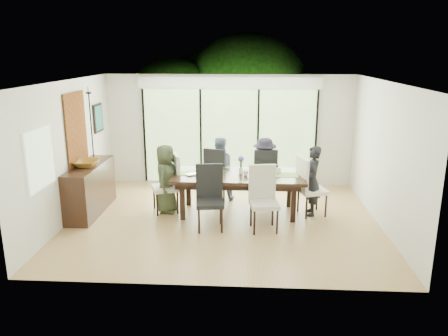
# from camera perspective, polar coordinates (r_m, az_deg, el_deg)

# --- Properties ---
(floor) EXTENTS (6.00, 5.00, 0.01)m
(floor) POSITION_cam_1_polar(r_m,az_deg,el_deg) (8.67, -0.10, -6.86)
(floor) COLOR olive
(floor) RESTS_ON ground
(ceiling) EXTENTS (6.00, 5.00, 0.01)m
(ceiling) POSITION_cam_1_polar(r_m,az_deg,el_deg) (8.07, -0.11, 11.31)
(ceiling) COLOR white
(ceiling) RESTS_ON wall_back
(wall_back) EXTENTS (6.00, 0.02, 2.70)m
(wall_back) POSITION_cam_1_polar(r_m,az_deg,el_deg) (10.72, 0.71, 4.94)
(wall_back) COLOR beige
(wall_back) RESTS_ON floor
(wall_front) EXTENTS (6.00, 0.02, 2.70)m
(wall_front) POSITION_cam_1_polar(r_m,az_deg,el_deg) (5.85, -1.58, -3.68)
(wall_front) COLOR white
(wall_front) RESTS_ON floor
(wall_left) EXTENTS (0.02, 5.00, 2.70)m
(wall_left) POSITION_cam_1_polar(r_m,az_deg,el_deg) (8.96, -19.71, 2.04)
(wall_left) COLOR beige
(wall_left) RESTS_ON floor
(wall_right) EXTENTS (0.02, 5.00, 2.70)m
(wall_right) POSITION_cam_1_polar(r_m,az_deg,el_deg) (8.63, 20.28, 1.51)
(wall_right) COLOR beige
(wall_right) RESTS_ON floor
(glass_doors) EXTENTS (4.20, 0.02, 2.30)m
(glass_doors) POSITION_cam_1_polar(r_m,az_deg,el_deg) (10.71, 0.70, 4.11)
(glass_doors) COLOR #598C3F
(glass_doors) RESTS_ON wall_back
(blinds_header) EXTENTS (4.40, 0.06, 0.28)m
(blinds_header) POSITION_cam_1_polar(r_m,az_deg,el_deg) (10.53, 0.72, 11.06)
(blinds_header) COLOR white
(blinds_header) RESTS_ON wall_back
(mullion_a) EXTENTS (0.05, 0.04, 2.30)m
(mullion_a) POSITION_cam_1_polar(r_m,az_deg,el_deg) (11.00, -10.33, 4.16)
(mullion_a) COLOR black
(mullion_a) RESTS_ON wall_back
(mullion_b) EXTENTS (0.05, 0.04, 2.30)m
(mullion_b) POSITION_cam_1_polar(r_m,az_deg,el_deg) (10.75, -3.04, 4.14)
(mullion_b) COLOR black
(mullion_b) RESTS_ON wall_back
(mullion_c) EXTENTS (0.05, 0.04, 2.30)m
(mullion_c) POSITION_cam_1_polar(r_m,az_deg,el_deg) (10.69, 4.45, 4.05)
(mullion_c) COLOR black
(mullion_c) RESTS_ON wall_back
(mullion_d) EXTENTS (0.05, 0.04, 2.30)m
(mullion_d) POSITION_cam_1_polar(r_m,az_deg,el_deg) (10.81, 11.91, 3.89)
(mullion_d) COLOR black
(mullion_d) RESTS_ON wall_back
(side_window) EXTENTS (0.02, 0.90, 1.00)m
(side_window) POSITION_cam_1_polar(r_m,az_deg,el_deg) (7.85, -22.86, 1.11)
(side_window) COLOR #8CAD7F
(side_window) RESTS_ON wall_left
(deck) EXTENTS (6.00, 1.80, 0.10)m
(deck) POSITION_cam_1_polar(r_m,az_deg,el_deg) (11.90, 0.89, -0.96)
(deck) COLOR #533323
(deck) RESTS_ON ground
(rail_top) EXTENTS (6.00, 0.08, 0.06)m
(rail_top) POSITION_cam_1_polar(r_m,az_deg,el_deg) (12.53, 1.06, 2.69)
(rail_top) COLOR #513522
(rail_top) RESTS_ON deck
(foliage_left) EXTENTS (3.20, 3.20, 3.20)m
(foliage_left) POSITION_cam_1_polar(r_m,az_deg,el_deg) (13.55, -6.44, 7.35)
(foliage_left) COLOR #14380F
(foliage_left) RESTS_ON ground
(foliage_mid) EXTENTS (4.00, 4.00, 4.00)m
(foliage_mid) POSITION_cam_1_polar(r_m,az_deg,el_deg) (13.91, 3.02, 9.11)
(foliage_mid) COLOR #14380F
(foliage_mid) RESTS_ON ground
(foliage_right) EXTENTS (2.80, 2.80, 2.80)m
(foliage_right) POSITION_cam_1_polar(r_m,az_deg,el_deg) (13.29, 10.79, 6.25)
(foliage_right) COLOR #14380F
(foliage_right) RESTS_ON ground
(foliage_far) EXTENTS (3.60, 3.60, 3.60)m
(foliage_far) POSITION_cam_1_polar(r_m,az_deg,el_deg) (14.66, -0.92, 8.73)
(foliage_far) COLOR #14380F
(foliage_far) RESTS_ON ground
(table_top) EXTENTS (2.64, 1.21, 0.07)m
(table_top) POSITION_cam_1_polar(r_m,az_deg,el_deg) (8.81, 1.88, -1.03)
(table_top) COLOR black
(table_top) RESTS_ON floor
(table_apron) EXTENTS (2.42, 0.99, 0.11)m
(table_apron) POSITION_cam_1_polar(r_m,az_deg,el_deg) (8.84, 1.88, -1.65)
(table_apron) COLOR black
(table_apron) RESTS_ON floor
(table_leg_fl) EXTENTS (0.10, 0.10, 0.76)m
(table_leg_fl) POSITION_cam_1_polar(r_m,az_deg,el_deg) (8.62, -5.43, -4.34)
(table_leg_fl) COLOR black
(table_leg_fl) RESTS_ON floor
(table_leg_fr) EXTENTS (0.10, 0.10, 0.76)m
(table_leg_fr) POSITION_cam_1_polar(r_m,az_deg,el_deg) (8.57, 9.04, -4.58)
(table_leg_fr) COLOR black
(table_leg_fr) RESTS_ON floor
(table_leg_bl) EXTENTS (0.10, 0.10, 0.76)m
(table_leg_bl) POSITION_cam_1_polar(r_m,az_deg,el_deg) (9.43, -4.65, -2.61)
(table_leg_bl) COLOR black
(table_leg_bl) RESTS_ON floor
(table_leg_br) EXTENTS (0.10, 0.10, 0.76)m
(table_leg_br) POSITION_cam_1_polar(r_m,az_deg,el_deg) (9.38, 8.55, -2.82)
(table_leg_br) COLOR black
(table_leg_br) RESTS_ON floor
(chair_left_end) EXTENTS (0.65, 0.65, 1.21)m
(chair_left_end) POSITION_cam_1_polar(r_m,az_deg,el_deg) (9.02, -7.70, -2.01)
(chair_left_end) COLOR white
(chair_left_end) RESTS_ON floor
(chair_right_end) EXTENTS (0.63, 0.63, 1.21)m
(chair_right_end) POSITION_cam_1_polar(r_m,az_deg,el_deg) (8.96, 11.52, -2.32)
(chair_right_end) COLOR white
(chair_right_end) RESTS_ON floor
(chair_far_left) EXTENTS (0.65, 0.65, 1.21)m
(chair_far_left) POSITION_cam_1_polar(r_m,az_deg,el_deg) (9.70, -0.65, -0.66)
(chair_far_left) COLOR black
(chair_far_left) RESTS_ON floor
(chair_far_right) EXTENTS (0.54, 0.54, 1.21)m
(chair_far_right) POSITION_cam_1_polar(r_m,az_deg,el_deg) (9.68, 5.26, -0.76)
(chair_far_right) COLOR black
(chair_far_right) RESTS_ON floor
(chair_near_left) EXTENTS (0.56, 0.56, 1.21)m
(chair_near_left) POSITION_cam_1_polar(r_m,az_deg,el_deg) (8.07, -1.86, -3.96)
(chair_near_left) COLOR black
(chair_near_left) RESTS_ON floor
(chair_near_right) EXTENTS (0.58, 0.58, 1.21)m
(chair_near_right) POSITION_cam_1_polar(r_m,az_deg,el_deg) (8.04, 5.28, -4.08)
(chair_near_right) COLOR beige
(chair_near_right) RESTS_ON floor
(person_left_end) EXTENTS (0.49, 0.71, 1.42)m
(person_left_end) POSITION_cam_1_polar(r_m,az_deg,el_deg) (8.99, -7.60, -1.38)
(person_left_end) COLOR #3A462E
(person_left_end) RESTS_ON floor
(person_right_end) EXTENTS (0.44, 0.68, 1.42)m
(person_right_end) POSITION_cam_1_polar(r_m,az_deg,el_deg) (8.92, 11.42, -1.68)
(person_right_end) COLOR black
(person_right_end) RESTS_ON floor
(person_far_left) EXTENTS (0.71, 0.50, 1.42)m
(person_far_left) POSITION_cam_1_polar(r_m,az_deg,el_deg) (9.65, -0.66, -0.10)
(person_far_left) COLOR slate
(person_far_left) RESTS_ON floor
(person_far_right) EXTENTS (0.74, 0.57, 1.42)m
(person_far_right) POSITION_cam_1_polar(r_m,az_deg,el_deg) (9.64, 5.28, -0.19)
(person_far_right) COLOR black
(person_far_right) RESTS_ON floor
(placemat_left) EXTENTS (0.48, 0.35, 0.01)m
(placemat_left) POSITION_cam_1_polar(r_m,az_deg,el_deg) (8.87, -4.26, -0.71)
(placemat_left) COLOR #72A239
(placemat_left) RESTS_ON table_top
(placemat_right) EXTENTS (0.48, 0.35, 0.01)m
(placemat_right) POSITION_cam_1_polar(r_m,az_deg,el_deg) (8.83, 8.06, -0.90)
(placemat_right) COLOR #7AAB3D
(placemat_right) RESTS_ON table_top
(placemat_far_l) EXTENTS (0.48, 0.35, 0.01)m
(placemat_far_l) POSITION_cam_1_polar(r_m,az_deg,el_deg) (9.21, -0.85, -0.08)
(placemat_far_l) COLOR #94C647
(placemat_far_l) RESTS_ON table_top
(placemat_far_r) EXTENTS (0.48, 0.35, 0.01)m
(placemat_far_r) POSITION_cam_1_polar(r_m,az_deg,el_deg) (9.19, 5.38, -0.18)
(placemat_far_r) COLOR #8FAA3D
(placemat_far_r) RESTS_ON table_top
(placemat_paper) EXTENTS (0.48, 0.35, 0.01)m
(placemat_paper) POSITION_cam_1_polar(r_m,az_deg,el_deg) (8.54, -1.86, -1.29)
(placemat_paper) COLOR white
(placemat_paper) RESTS_ON table_top
(tablet_far_l) EXTENTS (0.29, 0.20, 0.01)m
(tablet_far_l) POSITION_cam_1_polar(r_m,az_deg,el_deg) (9.15, -0.25, -0.11)
(tablet_far_l) COLOR black
(tablet_far_l) RESTS_ON table_top
(tablet_far_r) EXTENTS (0.26, 0.19, 0.01)m
(tablet_far_r) POSITION_cam_1_polar(r_m,az_deg,el_deg) (9.14, 5.08, -0.20)
(tablet_far_r) COLOR black
(tablet_far_r) RESTS_ON table_top
(papers) EXTENTS (0.33, 0.24, 0.00)m
(papers) POSITION_cam_1_polar(r_m,az_deg,el_deg) (8.76, 6.45, -0.97)
(papers) COLOR white
(papers) RESTS_ON table_top
(platter_base) EXTENTS (0.29, 0.29, 0.03)m
(platter_base) POSITION_cam_1_polar(r_m,az_deg,el_deg) (8.54, -1.86, -1.19)
(platter_base) COLOR white
(platter_base) RESTS_ON table_top
(platter_snacks) EXTENTS (0.22, 0.22, 0.02)m
(platter_snacks) POSITION_cam_1_polar(r_m,az_deg,el_deg) (8.53, -1.86, -1.06)
(platter_snacks) COLOR #C58417
(platter_snacks) RESTS_ON table_top
(vase) EXTENTS (0.09, 0.09, 0.13)m
(vase) POSITION_cam_1_polar(r_m,az_deg,el_deg) (8.83, 2.22, -0.33)
(vase) COLOR silver
(vase) RESTS_ON table_top
(hyacinth_stems) EXTENTS (0.04, 0.04, 0.18)m
(hyacinth_stems) POSITION_cam_1_polar(r_m,az_deg,el_deg) (8.80, 2.23, 0.50)
(hyacinth_stems) COLOR #337226
(hyacinth_stems) RESTS_ON table_top
(hyacinth_blooms) EXTENTS (0.12, 0.12, 0.12)m
(hyacinth_blooms) POSITION_cam_1_polar(r_m,az_deg,el_deg) (8.77, 2.24, 1.19)
(hyacinth_blooms) COLOR #5349B8
(hyacinth_blooms) RESTS_ON table_top
(laptop) EXTENTS (0.43, 0.41, 0.03)m
(laptop) POSITION_cam_1_polar(r_m,az_deg,el_deg) (8.76, -3.70, -0.82)
(laptop) COLOR silver
(laptop) RESTS_ON table_top
(cup_a) EXTENTS (0.19, 0.19, 0.11)m
(cup_a) POSITION_cam_1_polar(r_m,az_deg,el_deg) (8.98, -2.56, -0.17)
(cup_a) COLOR white
(cup_a) RESTS_ON table_top
(cup_b) EXTENTS (0.15, 0.15, 0.10)m
(cup_b) POSITION_cam_1_polar(r_m,az_deg,el_deg) (8.69, 2.86, -0.70)
(cup_b) COLOR white
(cup_b) RESTS_ON table_top
(cup_c) EXTENTS (0.14, 0.14, 0.11)m
(cup_c) POSITION_cam_1_polar(r_m,az_deg,el_deg) (8.90, 7.06, -0.40)
(cup_c) COLOR white
(cup_c) RESTS_ON table_top
(book) EXTENTS (0.18, 0.25, 0.02)m
(book) POSITION_cam_1_polar(r_m,az_deg,el_deg) (8.84, 3.51, -0.70)
(book) COLOR white
(book) RESTS_ON table_top
(sideboard) EXTENTS (0.50, 1.78, 1.00)m
(sideboard) POSITION_cam_1_polar(r_m,az_deg,el_deg) (9.36, -17.11, -2.59)
(sideboard) COLOR black
(sideboard) RESTS_ON floor
(bowl) EXTENTS (0.53, 0.53, 0.13)m
(bowl) POSITION_cam_1_polar(r_m,az_deg,el_deg) (9.12, -17.59, 0.60)
(bowl) COLOR brown
(bowl) RESTS_ON sideboard
(candlestick_base) EXTENTS (0.11, 0.11, 0.04)m
(candlestick_base) POSITION_cam_1_polar(r_m,az_deg,el_deg) (9.54, -16.63, 1.03)
(candlestick_base) COLOR black
(candlestick_base) RESTS_ON sideboard
(candlestick_shaft) EXTENTS (0.03, 0.03, 1.39)m
(candlestick_shaft) POSITION_cam_1_polar(r_m,az_deg,el_deg) (9.41, -16.95, 5.18)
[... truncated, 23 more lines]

